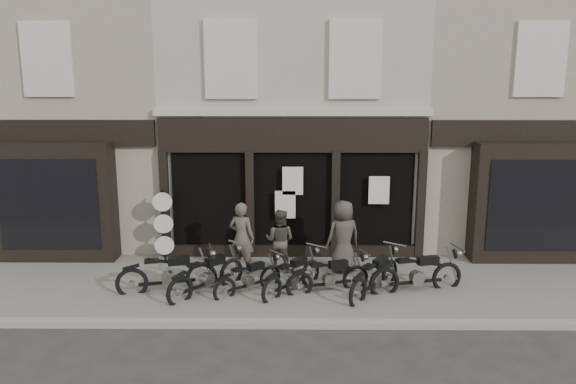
{
  "coord_description": "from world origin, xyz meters",
  "views": [
    {
      "loc": [
        -0.0,
        -11.84,
        5.05
      ],
      "look_at": [
        -0.12,
        1.6,
        2.2
      ],
      "focal_mm": 35.0,
      "sensor_mm": 36.0,
      "label": 1
    }
  ],
  "objects_px": {
    "motorcycle_2": "(249,281)",
    "motorcycle_3": "(293,279)",
    "advert_sign_post": "(164,230)",
    "man_left": "(242,238)",
    "motorcycle_4": "(329,279)",
    "motorcycle_5": "(375,280)",
    "motorcycle_1": "(208,279)",
    "man_right": "(343,236)",
    "motorcycle_6": "(417,277)",
    "motorcycle_0": "(168,277)",
    "man_centre": "(280,240)"
  },
  "relations": [
    {
      "from": "motorcycle_1",
      "to": "motorcycle_3",
      "type": "xyz_separation_m",
      "value": [
        1.95,
        0.11,
        -0.03
      ]
    },
    {
      "from": "motorcycle_2",
      "to": "motorcycle_5",
      "type": "xyz_separation_m",
      "value": [
        2.9,
        -0.05,
        0.06
      ]
    },
    {
      "from": "motorcycle_6",
      "to": "man_centre",
      "type": "relative_size",
      "value": 1.42
    },
    {
      "from": "motorcycle_4",
      "to": "advert_sign_post",
      "type": "xyz_separation_m",
      "value": [
        -4.24,
        1.95,
        0.63
      ]
    },
    {
      "from": "motorcycle_1",
      "to": "advert_sign_post",
      "type": "distance_m",
      "value": 2.57
    },
    {
      "from": "motorcycle_0",
      "to": "man_centre",
      "type": "height_order",
      "value": "man_centre"
    },
    {
      "from": "motorcycle_0",
      "to": "motorcycle_6",
      "type": "height_order",
      "value": "same"
    },
    {
      "from": "motorcycle_0",
      "to": "advert_sign_post",
      "type": "xyz_separation_m",
      "value": [
        -0.52,
        1.98,
        0.58
      ]
    },
    {
      "from": "motorcycle_6",
      "to": "motorcycle_2",
      "type": "bearing_deg",
      "value": 167.03
    },
    {
      "from": "man_left",
      "to": "man_right",
      "type": "relative_size",
      "value": 0.98
    },
    {
      "from": "motorcycle_6",
      "to": "motorcycle_0",
      "type": "bearing_deg",
      "value": 166.54
    },
    {
      "from": "motorcycle_4",
      "to": "man_left",
      "type": "xyz_separation_m",
      "value": [
        -2.12,
        1.2,
        0.63
      ]
    },
    {
      "from": "motorcycle_3",
      "to": "advert_sign_post",
      "type": "xyz_separation_m",
      "value": [
        -3.39,
        1.94,
        0.62
      ]
    },
    {
      "from": "motorcycle_3",
      "to": "motorcycle_0",
      "type": "bearing_deg",
      "value": 129.33
    },
    {
      "from": "motorcycle_2",
      "to": "man_left",
      "type": "height_order",
      "value": "man_left"
    },
    {
      "from": "motorcycle_1",
      "to": "motorcycle_6",
      "type": "relative_size",
      "value": 0.83
    },
    {
      "from": "motorcycle_3",
      "to": "motorcycle_6",
      "type": "relative_size",
      "value": 0.78
    },
    {
      "from": "motorcycle_6",
      "to": "man_left",
      "type": "height_order",
      "value": "man_left"
    },
    {
      "from": "motorcycle_5",
      "to": "motorcycle_3",
      "type": "bearing_deg",
      "value": 123.15
    },
    {
      "from": "motorcycle_3",
      "to": "man_right",
      "type": "relative_size",
      "value": 0.96
    },
    {
      "from": "man_centre",
      "to": "man_right",
      "type": "xyz_separation_m",
      "value": [
        1.6,
        -0.03,
        0.12
      ]
    },
    {
      "from": "man_left",
      "to": "motorcycle_4",
      "type": "bearing_deg",
      "value": 169.78
    },
    {
      "from": "motorcycle_0",
      "to": "motorcycle_4",
      "type": "bearing_deg",
      "value": -13.41
    },
    {
      "from": "motorcycle_1",
      "to": "motorcycle_2",
      "type": "relative_size",
      "value": 1.2
    },
    {
      "from": "man_centre",
      "to": "motorcycle_1",
      "type": "bearing_deg",
      "value": 57.63
    },
    {
      "from": "motorcycle_4",
      "to": "advert_sign_post",
      "type": "bearing_deg",
      "value": 136.62
    },
    {
      "from": "motorcycle_3",
      "to": "motorcycle_5",
      "type": "relative_size",
      "value": 0.93
    },
    {
      "from": "motorcycle_0",
      "to": "motorcycle_6",
      "type": "xyz_separation_m",
      "value": [
        5.75,
        0.06,
        0.0
      ]
    },
    {
      "from": "motorcycle_5",
      "to": "motorcycle_6",
      "type": "relative_size",
      "value": 0.84
    },
    {
      "from": "motorcycle_2",
      "to": "motorcycle_3",
      "type": "xyz_separation_m",
      "value": [
        1.01,
        0.06,
        0.04
      ]
    },
    {
      "from": "advert_sign_post",
      "to": "man_centre",
      "type": "bearing_deg",
      "value": -22.19
    },
    {
      "from": "motorcycle_2",
      "to": "motorcycle_5",
      "type": "height_order",
      "value": "motorcycle_5"
    },
    {
      "from": "motorcycle_5",
      "to": "motorcycle_1",
      "type": "bearing_deg",
      "value": 126.39
    },
    {
      "from": "motorcycle_6",
      "to": "man_centre",
      "type": "xyz_separation_m",
      "value": [
        -3.21,
        1.31,
        0.48
      ]
    },
    {
      "from": "motorcycle_0",
      "to": "man_right",
      "type": "relative_size",
      "value": 1.24
    },
    {
      "from": "motorcycle_5",
      "to": "man_centre",
      "type": "relative_size",
      "value": 1.19
    },
    {
      "from": "motorcycle_1",
      "to": "motorcycle_5",
      "type": "xyz_separation_m",
      "value": [
        3.84,
        -0.0,
        -0.01
      ]
    },
    {
      "from": "motorcycle_2",
      "to": "man_right",
      "type": "bearing_deg",
      "value": -9.24
    },
    {
      "from": "motorcycle_2",
      "to": "man_centre",
      "type": "distance_m",
      "value": 1.64
    },
    {
      "from": "man_centre",
      "to": "advert_sign_post",
      "type": "distance_m",
      "value": 3.13
    },
    {
      "from": "motorcycle_5",
      "to": "man_right",
      "type": "height_order",
      "value": "man_right"
    },
    {
      "from": "motorcycle_2",
      "to": "man_centre",
      "type": "height_order",
      "value": "man_centre"
    },
    {
      "from": "man_left",
      "to": "man_right",
      "type": "distance_m",
      "value": 2.55
    },
    {
      "from": "man_left",
      "to": "man_right",
      "type": "height_order",
      "value": "man_right"
    },
    {
      "from": "motorcycle_5",
      "to": "man_centre",
      "type": "xyz_separation_m",
      "value": [
        -2.22,
        1.43,
        0.5
      ]
    },
    {
      "from": "advert_sign_post",
      "to": "man_left",
      "type": "bearing_deg",
      "value": -30.27
    },
    {
      "from": "motorcycle_4",
      "to": "motorcycle_0",
      "type": "bearing_deg",
      "value": 161.87
    },
    {
      "from": "advert_sign_post",
      "to": "motorcycle_5",
      "type": "bearing_deg",
      "value": -32.0
    },
    {
      "from": "motorcycle_0",
      "to": "motorcycle_2",
      "type": "xyz_separation_m",
      "value": [
        1.86,
        -0.01,
        -0.08
      ]
    },
    {
      "from": "motorcycle_1",
      "to": "motorcycle_4",
      "type": "height_order",
      "value": "motorcycle_1"
    }
  ]
}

